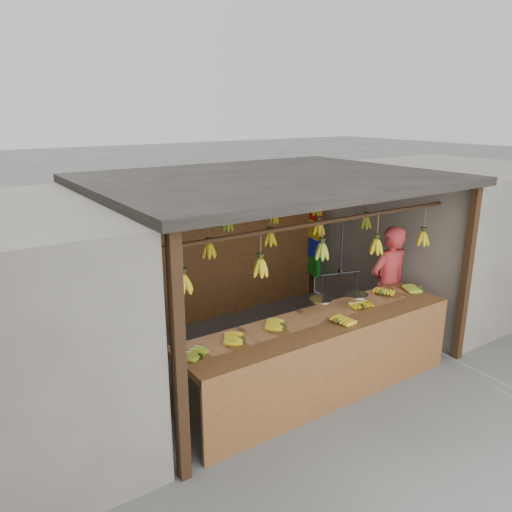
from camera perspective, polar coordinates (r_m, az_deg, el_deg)
ground at (r=6.88m, az=1.43°, el=-11.03°), size 80.00×80.00×0.00m
stall at (r=6.49m, az=-0.14°, el=5.75°), size 4.30×3.30×2.40m
neighbor_right at (r=8.95m, az=20.61°, el=2.31°), size 3.00×3.00×2.30m
counter at (r=5.68m, az=8.26°, el=-9.52°), size 3.57×0.79×0.96m
hanging_bananas at (r=6.29m, az=1.52°, el=2.09°), size 3.62×2.22×0.38m
balance_scale at (r=5.89m, az=9.50°, el=-4.21°), size 0.70×0.39×0.95m
vendor at (r=7.15m, az=14.84°, el=-3.20°), size 0.63×0.43×1.67m
bag_bundles at (r=8.65m, az=6.74°, el=1.85°), size 0.08×0.26×1.24m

